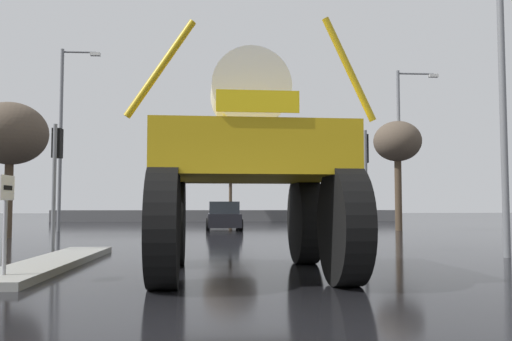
{
  "coord_description": "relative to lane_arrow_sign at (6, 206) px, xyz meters",
  "views": [
    {
      "loc": [
        -0.25,
        -5.89,
        1.38
      ],
      "look_at": [
        0.59,
        7.92,
        2.24
      ],
      "focal_mm": 37.89,
      "sensor_mm": 36.0,
      "label": 1
    }
  ],
  "objects": [
    {
      "name": "sedan_ahead",
      "position": [
        3.84,
        19.48,
        -0.63
      ],
      "size": [
        2.01,
        4.16,
        1.52
      ],
      "rotation": [
        0.0,
        0.0,
        1.61
      ],
      "color": "black",
      "rests_on": "ground"
    },
    {
      "name": "streetlight_far_right",
      "position": [
        13.32,
        18.29,
        3.42
      ],
      "size": [
        2.3,
        0.24,
        8.54
      ],
      "color": "slate",
      "rests_on": "ground"
    },
    {
      "name": "lane_arrow_sign",
      "position": [
        0.0,
        0.0,
        0.0
      ],
      "size": [
        0.07,
        0.6,
        1.74
      ],
      "color": "#99999E",
      "rests_on": "median_island"
    },
    {
      "name": "oversize_sprayer",
      "position": [
        4.28,
        0.98,
        0.74
      ],
      "size": [
        4.23,
        5.67,
        4.57
      ],
      "rotation": [
        0.0,
        0.0,
        1.61
      ],
      "color": "black",
      "rests_on": "ground"
    },
    {
      "name": "traffic_signal_far_left",
      "position": [
        -0.6,
        24.21,
        1.56
      ],
      "size": [
        0.24,
        0.55,
        3.98
      ],
      "color": "slate",
      "rests_on": "ground"
    },
    {
      "name": "bare_tree_far_center",
      "position": [
        4.36,
        31.18,
        3.87
      ],
      "size": [
        4.15,
        4.15,
        7.0
      ],
      "color": "#473828",
      "rests_on": "ground"
    },
    {
      "name": "ground_plane",
      "position": [
        4.07,
        14.14,
        -1.35
      ],
      "size": [
        120.0,
        120.0,
        0.0
      ],
      "primitive_type": "plane",
      "color": "black"
    },
    {
      "name": "roadside_barrier",
      "position": [
        4.07,
        33.78,
        -0.9
      ],
      "size": [
        27.83,
        0.24,
        0.9
      ],
      "primitive_type": "cube",
      "color": "#59595B",
      "rests_on": "ground"
    },
    {
      "name": "bare_tree_left",
      "position": [
        -4.99,
        12.96,
        2.91
      ],
      "size": [
        3.04,
        3.04,
        5.59
      ],
      "color": "#473828",
      "rests_on": "ground"
    },
    {
      "name": "traffic_signal_near_left",
      "position": [
        -0.9,
        5.75,
        1.3
      ],
      "size": [
        0.24,
        0.54,
        3.63
      ],
      "color": "slate",
      "rests_on": "ground"
    },
    {
      "name": "bare_tree_right",
      "position": [
        13.0,
        18.09,
        3.26
      ],
      "size": [
        2.51,
        2.51,
        5.77
      ],
      "color": "#473828",
      "rests_on": "ground"
    },
    {
      "name": "streetlight_near_right",
      "position": [
        11.28,
        3.89,
        3.06
      ],
      "size": [
        1.62,
        0.24,
        7.98
      ],
      "color": "slate",
      "rests_on": "ground"
    },
    {
      "name": "median_island",
      "position": [
        0.01,
        2.61,
        -1.27
      ],
      "size": [
        1.17,
        7.12,
        0.15
      ],
      "primitive_type": "cube",
      "color": "gray",
      "rests_on": "ground"
    },
    {
      "name": "streetlight_far_left",
      "position": [
        -4.41,
        18.33,
        3.84
      ],
      "size": [
        2.03,
        0.24,
        9.42
      ],
      "color": "slate",
      "rests_on": "ground"
    },
    {
      "name": "traffic_signal_near_right",
      "position": [
        7.92,
        5.75,
        1.22
      ],
      "size": [
        0.24,
        0.54,
        3.52
      ],
      "color": "slate",
      "rests_on": "ground"
    }
  ]
}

